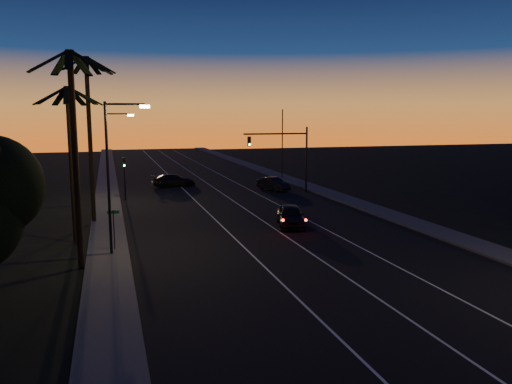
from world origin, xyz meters
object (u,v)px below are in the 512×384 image
object	(u,v)px
lead_car	(291,216)
right_car	(273,184)
signal_mast	(286,148)
cross_car	(174,180)

from	to	relation	value
lead_car	right_car	bearing A→B (deg)	75.52
signal_mast	cross_car	size ratio (longest dim) A/B	1.35
right_car	signal_mast	bearing A→B (deg)	-70.95
signal_mast	right_car	size ratio (longest dim) A/B	1.55
signal_mast	right_car	xyz separation A→B (m)	(-0.69, 2.01, -4.06)
right_car	cross_car	world-z (taller)	cross_car
signal_mast	cross_car	world-z (taller)	signal_mast
cross_car	right_car	bearing A→B (deg)	-30.48
right_car	lead_car	bearing A→B (deg)	-104.48
signal_mast	lead_car	size ratio (longest dim) A/B	1.30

